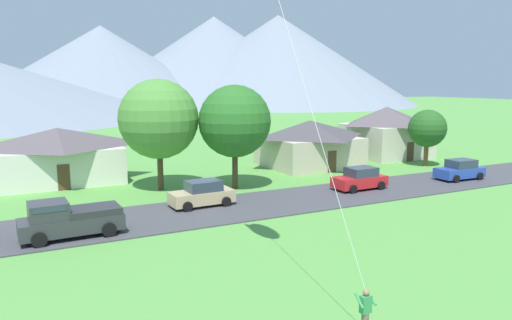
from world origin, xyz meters
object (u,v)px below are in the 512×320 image
Objects in this scene: house_left_center at (309,143)px; house_rightmost at (386,131)px; tree_near_left at (159,119)px; parked_car_red_mid_east at (360,179)px; tree_center at (427,129)px; pickup_truck_charcoal_east_side at (69,219)px; tree_left_of_center at (235,121)px; parked_car_blue_west_end at (460,170)px; house_right_center at (59,154)px; parked_car_tan_east_end at (202,194)px.

house_left_center is 11.11m from house_rightmost.
parked_car_red_mid_east is (13.51, -7.09, -4.55)m from tree_near_left.
parked_car_red_mid_east is (-12.63, -5.53, -2.82)m from tree_center.
tree_left_of_center is at bearing 28.70° from pickup_truck_charcoal_east_side.
house_left_center is 1.09× the size of house_rightmost.
parked_car_blue_west_end is at bearing -113.16° from tree_center.
house_left_center reaches higher than parked_car_red_mid_east.
pickup_truck_charcoal_east_side is at bearing -151.30° from tree_left_of_center.
tree_near_left is at bearing -43.67° from house_right_center.
parked_car_blue_west_end is at bearing -56.82° from house_left_center.
house_left_center is 13.84m from parked_car_blue_west_end.
pickup_truck_charcoal_east_side is (-34.47, -14.27, -1.79)m from house_rightmost.
parked_car_red_mid_east is at bearing -30.80° from tree_left_of_center.
tree_left_of_center is at bearing 149.20° from parked_car_red_mid_east.
tree_center is at bearing 66.84° from parked_car_blue_west_end.
pickup_truck_charcoal_east_side reaches higher than parked_car_tan_east_end.
parked_car_tan_east_end is (-22.42, 1.61, 0.00)m from parked_car_blue_west_end.
tree_center is (10.26, -5.15, 1.36)m from house_left_center.
tree_center reaches higher than house_right_center.
tree_left_of_center is at bearing -35.59° from house_right_center.
house_left_center reaches higher than pickup_truck_charcoal_east_side.
tree_center reaches higher than parked_car_blue_west_end.
house_rightmost reaches higher than parked_car_blue_west_end.
tree_near_left reaches higher than tree_center.
house_rightmost is 1.57× the size of pickup_truck_charcoal_east_side.
house_right_center reaches higher than pickup_truck_charcoal_east_side.
house_left_center reaches higher than parked_car_tan_east_end.
house_right_center is 1.25× the size of house_rightmost.
tree_center is (20.86, 0.63, -1.53)m from tree_left_of_center.
parked_car_red_mid_east is (-9.91, 0.83, 0.00)m from parked_car_blue_west_end.
tree_near_left is at bearing 161.29° from parked_car_blue_west_end.
house_rightmost is at bearing 75.02° from parked_car_blue_west_end.
house_rightmost is 37.35m from pickup_truck_charcoal_east_side.
parked_car_blue_west_end is 1.00× the size of parked_car_tan_east_end.
tree_near_left is at bearing 176.58° from tree_center.
house_left_center reaches higher than parked_car_blue_west_end.
tree_center is (32.78, -7.90, 1.35)m from house_right_center.
house_rightmost is at bearing 42.21° from parked_car_red_mid_east.
tree_center reaches higher than house_left_center.
tree_left_of_center is at bearing -178.27° from tree_center.
house_left_center is 1.13× the size of tree_left_of_center.
tree_near_left is 1.52× the size of tree_center.
parked_car_tan_east_end is (1.00, -6.32, -4.55)m from tree_near_left.
house_right_center is 33.30m from parked_car_blue_west_end.
house_rightmost is 1.95× the size of parked_car_blue_west_end.
house_left_center is 2.13× the size of parked_car_red_mid_east.
pickup_truck_charcoal_east_side is (-33.73, -7.67, -2.63)m from tree_center.
house_left_center is 17.94m from parked_car_tan_east_end.
parked_car_tan_east_end is 9.07m from pickup_truck_charcoal_east_side.
house_left_center is at bearing 77.46° from parked_car_red_mid_east.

